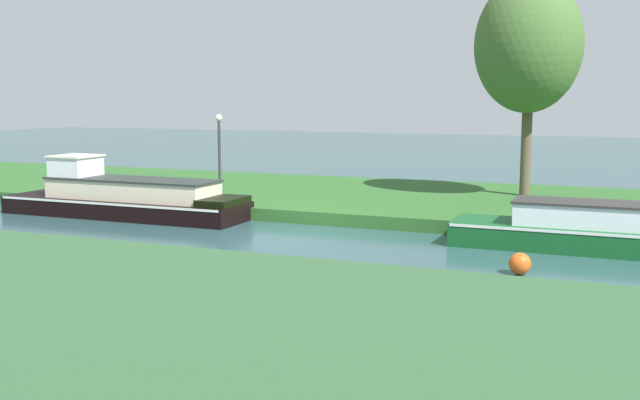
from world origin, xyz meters
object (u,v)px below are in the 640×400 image
object	(u,v)px
black_narrowboat	(125,198)
channel_buoy	(520,264)
lamp_post	(219,145)
forest_barge	(576,229)
mooring_post_near	(92,187)
willow_tree_left	(528,46)

from	to	relation	value
black_narrowboat	channel_buoy	bearing A→B (deg)	-14.45
lamp_post	forest_barge	bearing A→B (deg)	-13.10
forest_barge	mooring_post_near	bearing A→B (deg)	174.67
black_narrowboat	willow_tree_left	bearing A→B (deg)	30.24
black_narrowboat	lamp_post	size ratio (longest dim) A/B	2.94
black_narrowboat	mooring_post_near	bearing A→B (deg)	149.49
forest_barge	black_narrowboat	bearing A→B (deg)	180.00
black_narrowboat	channel_buoy	world-z (taller)	black_narrowboat
lamp_post	channel_buoy	bearing A→B (deg)	-29.01
willow_tree_left	lamp_post	size ratio (longest dim) A/B	2.62
black_narrowboat	forest_barge	bearing A→B (deg)	-0.00
forest_barge	lamp_post	distance (m)	12.44
black_narrowboat	willow_tree_left	size ratio (longest dim) A/B	1.12
mooring_post_near	forest_barge	bearing A→B (deg)	-5.33
lamp_post	channel_buoy	distance (m)	12.81
forest_barge	willow_tree_left	xyz separation A→B (m)	(-2.21, 6.82, 5.07)
willow_tree_left	mooring_post_near	distance (m)	16.05
lamp_post	mooring_post_near	xyz separation A→B (m)	(-4.54, -1.25, -1.55)
forest_barge	willow_tree_left	bearing A→B (deg)	107.94
black_narrowboat	mooring_post_near	size ratio (longest dim) A/B	16.50
willow_tree_left	mooring_post_near	world-z (taller)	willow_tree_left
mooring_post_near	channel_buoy	distance (m)	16.36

